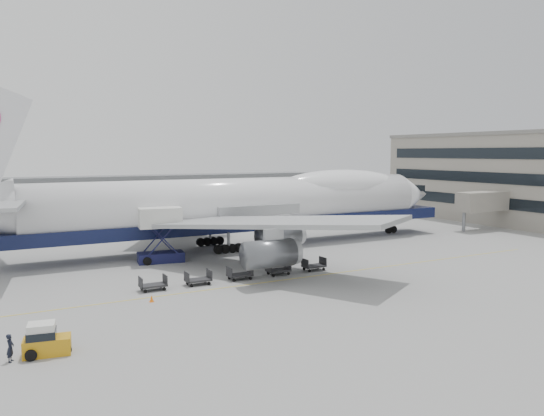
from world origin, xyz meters
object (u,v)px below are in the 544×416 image
airliner (245,203)px  catering_truck (160,231)px  baggage_tug (45,341)px  ground_worker (10,348)px

airliner → catering_truck: 13.29m
airliner → baggage_tug: 38.43m
airliner → baggage_tug: size_ratio=23.25×
airliner → baggage_tug: (-26.42, -27.50, -4.75)m
baggage_tug → ground_worker: (-1.89, -0.22, -0.04)m
airliner → ground_worker: size_ratio=40.39×
ground_worker → catering_truck: bearing=-14.7°
ground_worker → baggage_tug: bearing=-64.0°
catering_truck → ground_worker: 28.50m
baggage_tug → airliner: bearing=55.5°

